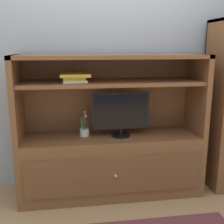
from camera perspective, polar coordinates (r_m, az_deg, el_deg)
name	(u,v)px	position (r m, az deg, el deg)	size (l,w,h in m)	color
ground_plane	(118,213)	(2.70, 1.15, -19.92)	(8.00, 8.00, 0.00)	tan
painted_rear_wall	(106,54)	(3.00, -1.14, 11.83)	(6.00, 0.10, 2.80)	#9EA8B2
media_console	(111,150)	(2.85, -0.16, -7.68)	(1.80, 0.55, 1.40)	brown
tv_monitor	(121,113)	(2.71, 1.84, -0.17)	(0.55, 0.19, 0.43)	black
potted_plant	(85,131)	(2.77, -5.63, -3.87)	(0.09, 0.09, 0.26)	beige
magazine_stack	(75,77)	(2.64, -7.61, 7.08)	(0.28, 0.34, 0.08)	silver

